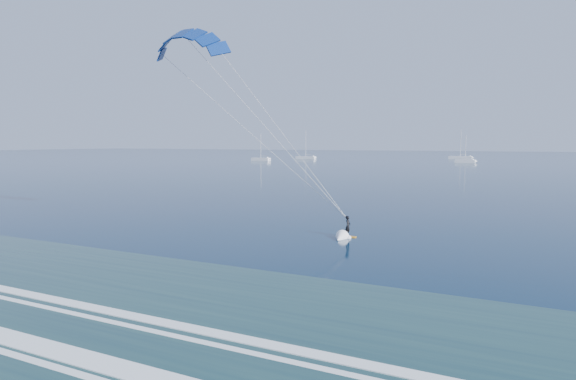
% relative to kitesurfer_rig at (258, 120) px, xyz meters
% --- Properties ---
extents(kitesurfer_rig, '(19.58, 4.85, 18.10)m').
position_rel_kitesurfer_rig_xyz_m(kitesurfer_rig, '(0.00, 0.00, 0.00)').
color(kitesurfer_rig, orange).
rests_on(kitesurfer_rig, ground).
extents(sailboat_0, '(7.96, 2.40, 10.92)m').
position_rel_kitesurfer_rig_xyz_m(sailboat_0, '(-84.73, 143.63, -8.64)').
color(sailboat_0, white).
rests_on(sailboat_0, ground).
extents(sailboat_1, '(9.23, 2.40, 12.60)m').
position_rel_kitesurfer_rig_xyz_m(sailboat_1, '(-77.75, 171.39, -8.62)').
color(sailboat_1, white).
rests_on(sailboat_1, ground).
extents(sailboat_2, '(10.18, 2.40, 13.53)m').
position_rel_kitesurfer_rig_xyz_m(sailboat_2, '(-17.01, 207.93, -8.62)').
color(sailboat_2, white).
rests_on(sailboat_2, ground).
extents(sailboat_3, '(7.03, 2.40, 9.98)m').
position_rel_kitesurfer_rig_xyz_m(sailboat_3, '(-7.61, 159.68, -8.64)').
color(sailboat_3, white).
rests_on(sailboat_3, ground).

